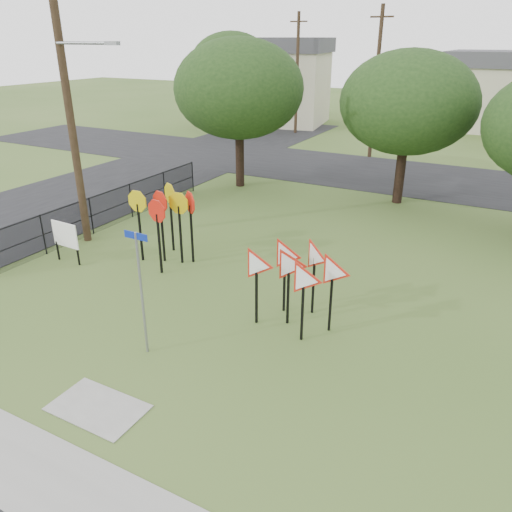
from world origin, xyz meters
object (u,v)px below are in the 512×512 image
(stop_sign_cluster, at_px, (166,210))
(info_board, at_px, (65,236))
(yield_sign_cluster, at_px, (297,268))
(street_name_sign, at_px, (141,287))

(stop_sign_cluster, bearing_deg, info_board, -150.18)
(stop_sign_cluster, xyz_separation_m, info_board, (-3.02, -1.73, -0.90))
(yield_sign_cluster, bearing_deg, stop_sign_cluster, 162.97)
(street_name_sign, height_order, yield_sign_cluster, street_name_sign)
(yield_sign_cluster, bearing_deg, info_board, -179.74)
(street_name_sign, relative_size, yield_sign_cluster, 1.11)
(street_name_sign, relative_size, info_board, 2.17)
(street_name_sign, relative_size, stop_sign_cluster, 1.25)
(info_board, bearing_deg, yield_sign_cluster, 0.26)
(stop_sign_cluster, height_order, yield_sign_cluster, stop_sign_cluster)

